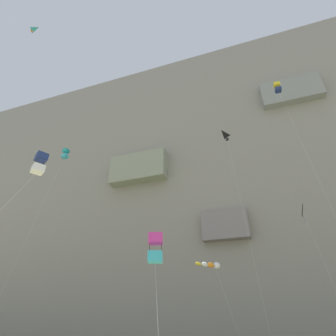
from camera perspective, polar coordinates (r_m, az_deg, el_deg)
The scene contains 9 objects.
cliff_face at distance 78.20m, azimuth 11.79°, elevation -1.14°, with size 180.00×24.38×81.67m.
kite_windsock_low_left at distance 31.06m, azimuth 9.33°, elevation -19.93°, with size 4.09×3.95×8.97m.
kite_box_mid_right at distance 19.62m, azimuth -2.73°, elevation -16.81°, with size 2.73×4.92×8.51m.
kite_diamond_upper_left at distance 36.72m, azimuth 27.18°, elevation -8.71°, with size 1.41×4.34×15.98m.
kite_delta_near_cliff at distance 38.86m, azimuth 13.45°, elevation 5.64°, with size 1.78×2.73×26.14m.
kite_box_mid_left at distance 49.57m, azimuth -21.26°, elevation 2.84°, with size 1.98×5.15×29.56m.
kite_box_low_right at distance 21.26m, azimuth -25.96°, elevation 0.87°, with size 1.92×5.74×13.64m.
kite_box_upper_right at distance 36.57m, azimuth 22.58°, elevation 15.58°, with size 2.18×2.61×28.75m.
kite_delta_high_left at distance 38.94m, azimuth -29.62°, elevation 22.63°, with size 2.92×5.98×34.97m.
Camera 1 is at (5.83, -2.46, 2.70)m, focal length 28.30 mm.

